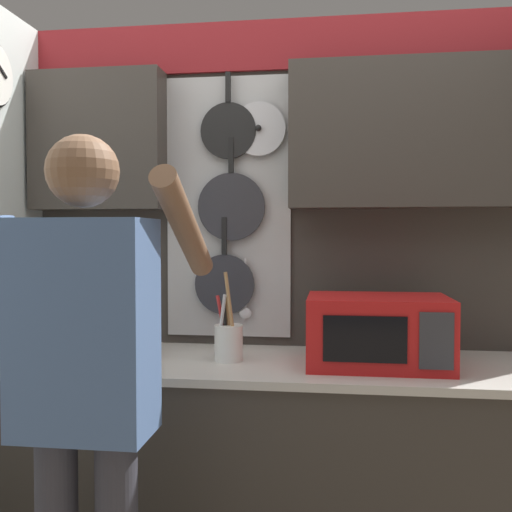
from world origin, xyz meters
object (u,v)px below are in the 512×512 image
Objects in this scene: microwave at (378,331)px; utensil_crock at (228,340)px; person at (87,373)px; knife_block at (121,332)px.

utensil_crock reaches higher than microwave.
microwave is 0.31× the size of person.
person reaches higher than utensil_crock.
knife_block is at bearing 180.00° from utensil_crock.
microwave is 1.08m from person.
utensil_crock is at bearing 65.72° from person.
utensil_crock is 0.71m from person.
person is at bearing -143.22° from microwave.
microwave is at bearing 36.78° from person.
person reaches higher than knife_block.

